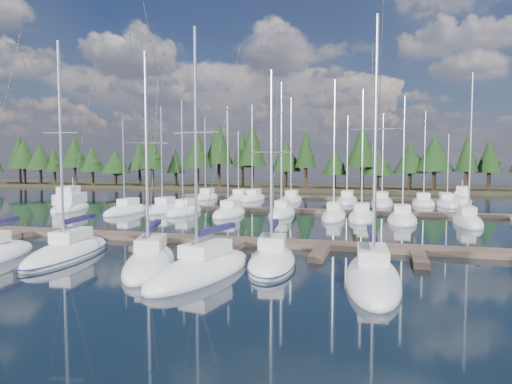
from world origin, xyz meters
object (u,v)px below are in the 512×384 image
(main_dock, at_px, (240,243))
(front_sailboat_2, at_px, (150,263))
(front_sailboat_5, at_px, (373,277))
(front_sailboat_3, at_px, (202,270))
(motor_yacht_left, at_px, (70,205))
(front_sailboat_4, at_px, (272,261))
(motor_yacht_right, at_px, (462,200))
(front_sailboat_1, at_px, (68,252))

(main_dock, bearing_deg, front_sailboat_2, -110.22)
(front_sailboat_2, distance_m, front_sailboat_5, 12.28)
(front_sailboat_3, bearing_deg, motor_yacht_left, 136.97)
(front_sailboat_4, relative_size, motor_yacht_right, 1.40)
(main_dock, distance_m, front_sailboat_3, 8.69)
(front_sailboat_3, height_order, front_sailboat_4, front_sailboat_3)
(front_sailboat_2, xyz_separation_m, front_sailboat_5, (12.28, 0.06, -0.00))
(front_sailboat_1, bearing_deg, motor_yacht_left, 127.15)
(main_dock, relative_size, motor_yacht_right, 5.17)
(front_sailboat_4, distance_m, front_sailboat_5, 6.09)
(front_sailboat_3, distance_m, front_sailboat_4, 4.35)
(front_sailboat_1, height_order, front_sailboat_3, front_sailboat_1)
(front_sailboat_2, height_order, motor_yacht_right, front_sailboat_2)
(front_sailboat_4, bearing_deg, motor_yacht_right, 69.21)
(front_sailboat_3, xyz_separation_m, front_sailboat_5, (8.80, 0.83, 0.01))
(front_sailboat_3, xyz_separation_m, motor_yacht_right, (20.58, 49.01, 0.18))
(front_sailboat_5, relative_size, motor_yacht_right, 1.62)
(front_sailboat_3, xyz_separation_m, front_sailboat_4, (3.12, 3.02, -0.00))
(main_dock, bearing_deg, motor_yacht_left, 147.30)
(front_sailboat_2, distance_m, front_sailboat_4, 6.98)
(front_sailboat_1, relative_size, motor_yacht_right, 1.66)
(front_sailboat_2, bearing_deg, front_sailboat_5, 0.29)
(front_sailboat_2, height_order, front_sailboat_4, front_sailboat_2)
(front_sailboat_1, relative_size, front_sailboat_4, 1.19)
(front_sailboat_4, bearing_deg, front_sailboat_3, -135.89)
(front_sailboat_1, relative_size, front_sailboat_5, 1.03)
(front_sailboat_3, xyz_separation_m, motor_yacht_left, (-28.48, 26.58, 0.25))
(front_sailboat_5, distance_m, motor_yacht_left, 45.31)
(front_sailboat_4, distance_m, motor_yacht_left, 39.41)
(main_dock, height_order, motor_yacht_left, motor_yacht_left)
(front_sailboat_5, bearing_deg, front_sailboat_4, 158.85)
(front_sailboat_1, height_order, motor_yacht_right, front_sailboat_1)
(front_sailboat_1, height_order, motor_yacht_left, front_sailboat_1)
(motor_yacht_left, xyz_separation_m, motor_yacht_right, (49.06, 22.42, -0.07))
(front_sailboat_2, distance_m, motor_yacht_right, 53.91)
(front_sailboat_3, height_order, motor_yacht_left, front_sailboat_3)
(front_sailboat_2, relative_size, front_sailboat_5, 0.93)
(front_sailboat_2, relative_size, motor_yacht_left, 1.25)
(front_sailboat_1, relative_size, front_sailboat_3, 1.04)
(front_sailboat_5, bearing_deg, front_sailboat_3, -174.63)
(front_sailboat_5, bearing_deg, front_sailboat_1, 176.12)
(front_sailboat_5, xyz_separation_m, motor_yacht_left, (-37.28, 25.76, 0.24))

